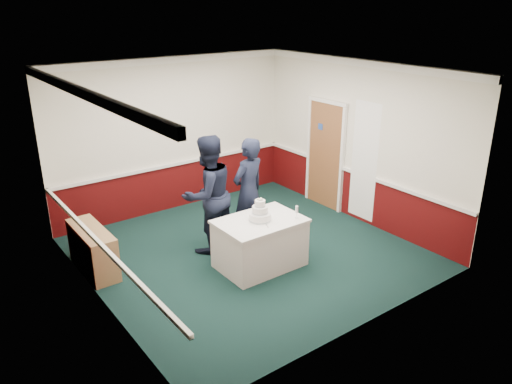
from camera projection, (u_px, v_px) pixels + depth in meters
ground at (249, 252)px, 8.37m from camera, size 5.00×5.00×0.00m
room_shell at (231, 130)px, 8.17m from camera, size 5.00×5.00×3.00m
sideboard at (93, 250)px, 7.71m from camera, size 0.41×1.20×0.70m
cake_table at (260, 243)px, 7.82m from camera, size 1.32×0.92×0.79m
wedding_cake at (260, 214)px, 7.64m from camera, size 0.35×0.35×0.36m
cake_knife at (266, 225)px, 7.51m from camera, size 0.09×0.21×0.00m
champagne_flute at (297, 210)px, 7.70m from camera, size 0.05×0.05×0.21m
person_man at (208, 195)px, 8.14m from camera, size 1.04×0.86×1.98m
person_woman at (248, 191)px, 8.44m from camera, size 0.76×0.58×1.86m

